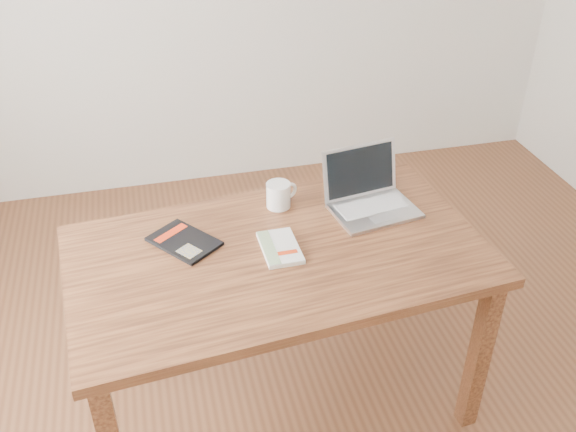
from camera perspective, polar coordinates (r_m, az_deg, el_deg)
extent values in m
plane|color=brown|center=(2.70, 3.88, -17.01)|extent=(4.00, 4.00, 0.00)
cube|color=#57301A|center=(2.25, -0.87, -3.55)|extent=(1.51, 0.95, 0.04)
cube|color=#57301A|center=(2.51, 16.63, -11.81)|extent=(0.07, 0.07, 0.71)
cube|color=#57301A|center=(2.68, -16.88, -8.33)|extent=(0.07, 0.07, 0.71)
cube|color=#57301A|center=(2.95, 9.23, -2.88)|extent=(0.07, 0.07, 0.71)
cube|color=silver|center=(2.24, -0.70, -2.85)|extent=(0.13, 0.21, 0.01)
cube|color=white|center=(2.24, -0.70, -2.82)|extent=(0.13, 0.21, 0.02)
cube|color=gray|center=(2.22, -1.74, -2.80)|extent=(0.05, 0.20, 0.00)
cube|color=red|center=(2.20, -0.04, -3.25)|extent=(0.07, 0.02, 0.00)
cube|color=black|center=(2.30, -9.22, -2.24)|extent=(0.27, 0.29, 0.01)
cube|color=red|center=(2.34, -10.36, -1.50)|extent=(0.13, 0.11, 0.00)
cube|color=gray|center=(2.24, -8.79, -3.10)|extent=(0.09, 0.09, 0.00)
cube|color=silver|center=(2.45, 7.71, 0.45)|extent=(0.34, 0.26, 0.01)
cube|color=silver|center=(2.47, 7.42, 0.91)|extent=(0.28, 0.15, 0.00)
cube|color=#BCBCC1|center=(2.40, 8.48, -0.17)|extent=(0.10, 0.06, 0.00)
cube|color=silver|center=(2.49, 6.41, 4.05)|extent=(0.32, 0.10, 0.20)
cube|color=black|center=(2.49, 6.46, 4.02)|extent=(0.28, 0.09, 0.18)
cylinder|color=white|center=(2.45, -0.86, 1.88)|extent=(0.09, 0.09, 0.10)
cylinder|color=black|center=(2.42, -0.87, 2.80)|extent=(0.08, 0.08, 0.01)
torus|color=white|center=(2.47, 0.12, 2.26)|extent=(0.07, 0.04, 0.07)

